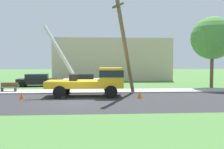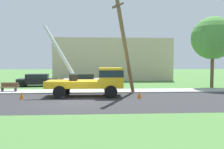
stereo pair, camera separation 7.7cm
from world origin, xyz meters
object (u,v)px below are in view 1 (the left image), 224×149
parked_sedan_black (37,80)px  utility_truck (95,79)px  roadside_tree_near (212,38)px  park_bench (9,87)px  traffic_cone_behind (22,96)px  leaning_utility_pole (125,44)px  traffic_cone_ahead (140,95)px  parked_sedan_white (83,80)px

parked_sedan_black → utility_truck: bearing=-50.9°
roadside_tree_near → park_bench: bearing=-172.7°
traffic_cone_behind → roadside_tree_near: roadside_tree_near is taller
leaning_utility_pole → traffic_cone_ahead: 4.51m
traffic_cone_ahead → parked_sedan_white: bearing=118.3°
parked_sedan_black → parked_sedan_white: same height
traffic_cone_behind → utility_truck: bearing=12.8°
parked_sedan_white → roadside_tree_near: roadside_tree_near is taller
roadside_tree_near → parked_sedan_white: bearing=171.1°
utility_truck → traffic_cone_ahead: 3.90m
utility_truck → parked_sedan_white: (-1.50, 7.90, -0.70)m
leaning_utility_pole → parked_sedan_white: size_ratio=1.87×
park_bench → traffic_cone_behind: bearing=-59.5°
leaning_utility_pole → traffic_cone_ahead: leaning_utility_pole is taller
traffic_cone_behind → parked_sedan_black: size_ratio=0.12×
traffic_cone_behind → roadside_tree_near: 20.31m
parked_sedan_black → roadside_tree_near: (19.68, -2.77, 4.72)m
leaning_utility_pole → park_bench: bearing=166.4°
traffic_cone_behind → parked_sedan_black: (-1.29, 9.69, 0.43)m
parked_sedan_white → park_bench: parked_sedan_white is taller
leaning_utility_pole → parked_sedan_white: 9.23m
traffic_cone_ahead → traffic_cone_behind: same height
parked_sedan_white → roadside_tree_near: size_ratio=0.58×
park_bench → roadside_tree_near: bearing=7.3°
leaning_utility_pole → traffic_cone_ahead: bearing=-61.4°
park_bench → roadside_tree_near: roadside_tree_near is taller
traffic_cone_ahead → leaning_utility_pole: bearing=118.6°
utility_truck → park_bench: 8.64m
park_bench → parked_sedan_white: bearing=36.9°
parked_sedan_white → leaning_utility_pole: bearing=-61.8°
parked_sedan_black → traffic_cone_ahead: bearing=-43.4°
traffic_cone_ahead → traffic_cone_behind: 9.04m
traffic_cone_ahead → traffic_cone_behind: size_ratio=1.00×
traffic_cone_ahead → park_bench: park_bench is taller
traffic_cone_ahead → parked_sedan_white: 10.53m
utility_truck → leaning_utility_pole: bearing=9.3°
traffic_cone_ahead → parked_sedan_black: parked_sedan_black is taller
traffic_cone_ahead → park_bench: 12.32m
traffic_cone_behind → parked_sedan_white: size_ratio=0.12×
parked_sedan_black → park_bench: 5.59m
leaning_utility_pole → roadside_tree_near: size_ratio=1.09×
parked_sedan_black → parked_sedan_white: 5.38m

